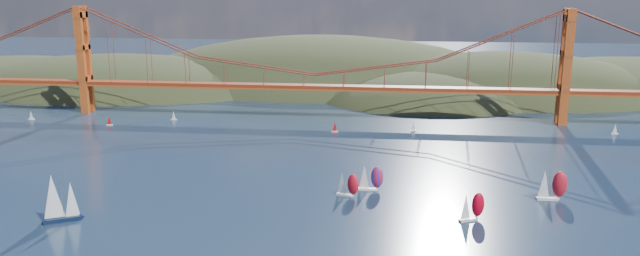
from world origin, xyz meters
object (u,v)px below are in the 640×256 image
object	(u,v)px
racer_0	(347,184)
racer_2	(552,185)
racer_rwb	(370,177)
sloop_navy	(58,199)
racer_1	(472,206)

from	to	relation	value
racer_0	racer_2	world-z (taller)	racer_2
racer_2	racer_rwb	world-z (taller)	racer_2
sloop_navy	racer_2	bearing A→B (deg)	-14.81
racer_0	racer_1	size ratio (longest dim) A/B	0.94
sloop_navy	racer_0	bearing A→B (deg)	-7.22
racer_1	racer_rwb	xyz separation A→B (m)	(-29.96, 23.32, 0.07)
racer_0	racer_1	world-z (taller)	racer_1
racer_2	racer_rwb	xyz separation A→B (m)	(-56.91, 2.74, -0.65)
sloop_navy	racer_0	size ratio (longest dim) A/B	1.81
racer_2	racer_1	bearing A→B (deg)	-146.60
racer_rwb	racer_1	bearing A→B (deg)	-36.06
racer_1	racer_rwb	size ratio (longest dim) A/B	0.99
racer_0	racer_rwb	bearing A→B (deg)	62.33
racer_1	racer_2	xyz separation A→B (m)	(26.94, 20.57, 0.71)
racer_2	racer_rwb	bearing A→B (deg)	173.28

